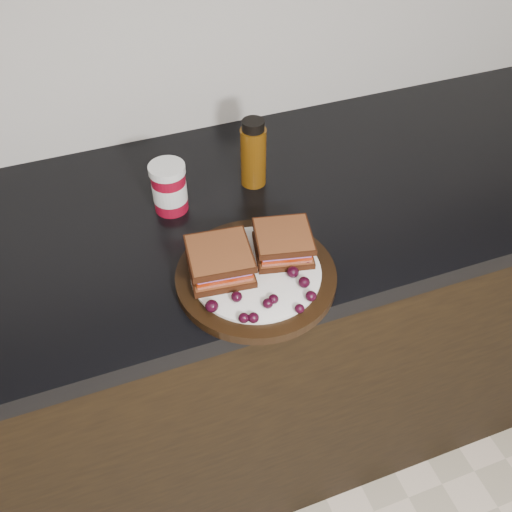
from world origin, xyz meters
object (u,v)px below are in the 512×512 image
Objects in this scene: sandwich_left at (220,261)px; condiment_jar at (169,188)px; plate at (256,277)px; oil_bottle at (253,153)px.

condiment_jar reaches higher than sandwich_left.
condiment_jar reaches higher than plate.
plate is at bearing -69.55° from condiment_jar.
condiment_jar is 0.70× the size of oil_bottle.
sandwich_left is 0.29m from oil_bottle.
sandwich_left reaches higher than plate.
oil_bottle reaches higher than sandwich_left.
oil_bottle is (0.09, 0.26, 0.06)m from plate.
condiment_jar is at bearing 110.45° from plate.
condiment_jar is at bearing 104.97° from sandwich_left.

